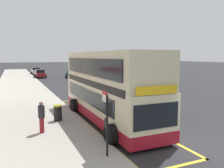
{
  "coord_description": "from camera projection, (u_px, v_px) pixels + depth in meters",
  "views": [
    {
      "loc": [
        -7.99,
        -7.43,
        4.13
      ],
      "look_at": [
        -2.01,
        6.29,
        2.32
      ],
      "focal_mm": 36.86,
      "sensor_mm": 36.0,
      "label": 1
    }
  ],
  "objects": [
    {
      "name": "ground_plane",
      "position": [
        63.0,
        80.0,
        39.54
      ],
      "size": [
        260.0,
        260.0,
        0.0
      ],
      "primitive_type": "plane",
      "color": "#28282B"
    },
    {
      "name": "pavement_near",
      "position": [
        19.0,
        82.0,
        36.76
      ],
      "size": [
        6.0,
        76.0,
        0.14
      ],
      "primitive_type": "cube",
      "color": "#A39E93",
      "rests_on": "ground"
    },
    {
      "name": "double_decker_bus",
      "position": [
        107.0,
        89.0,
        14.69
      ],
      "size": [
        3.28,
        11.01,
        4.4
      ],
      "color": "beige",
      "rests_on": "ground"
    },
    {
      "name": "bus_bay_markings",
      "position": [
        106.0,
        119.0,
        15.17
      ],
      "size": [
        3.11,
        14.48,
        0.01
      ],
      "color": "yellow",
      "rests_on": "ground"
    },
    {
      "name": "bus_stop_sign",
      "position": [
        106.0,
        118.0,
        9.15
      ],
      "size": [
        0.09,
        0.51,
        2.57
      ],
      "color": "black",
      "rests_on": "pavement_near"
    },
    {
      "name": "parked_car_teal_across",
      "position": [
        72.0,
        74.0,
        43.93
      ],
      "size": [
        2.09,
        4.2,
        1.62
      ],
      "rotation": [
        0.0,
        0.0,
        -0.04
      ],
      "color": "#196066",
      "rests_on": "ground"
    },
    {
      "name": "parked_car_white_kerbside",
      "position": [
        36.0,
        71.0,
        53.01
      ],
      "size": [
        2.09,
        4.2,
        1.62
      ],
      "rotation": [
        0.0,
        0.0,
        3.13
      ],
      "color": "silver",
      "rests_on": "ground"
    },
    {
      "name": "parked_car_maroon_behind",
      "position": [
        40.0,
        74.0,
        44.46
      ],
      "size": [
        2.09,
        4.2,
        1.62
      ],
      "rotation": [
        0.0,
        0.0,
        0.01
      ],
      "color": "maroon",
      "rests_on": "ground"
    },
    {
      "name": "pedestrian_waiting_near_sign",
      "position": [
        42.0,
        116.0,
        11.98
      ],
      "size": [
        0.34,
        0.34,
        1.66
      ],
      "color": "maroon",
      "rests_on": "pavement_near"
    },
    {
      "name": "litter_bin",
      "position": [
        58.0,
        113.0,
        14.31
      ],
      "size": [
        0.53,
        0.53,
        0.98
      ],
      "color": "black",
      "rests_on": "pavement_near"
    }
  ]
}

